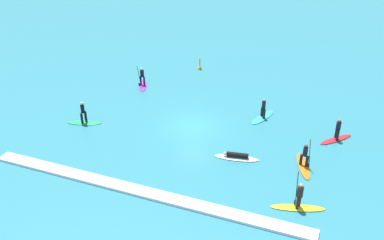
{
  "coord_description": "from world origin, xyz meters",
  "views": [
    {
      "loc": [
        10.27,
        -26.73,
        16.75
      ],
      "look_at": [
        0.0,
        0.0,
        0.5
      ],
      "focal_mm": 39.99,
      "sensor_mm": 36.0,
      "label": 1
    }
  ],
  "objects_px": {
    "surfer_on_teal_board": "(263,114)",
    "surfer_on_red_board": "(337,135)",
    "surfer_on_yellow_board": "(298,202)",
    "surfer_on_orange_board": "(304,162)",
    "surfer_on_purple_board": "(142,80)",
    "surfer_on_white_board": "(237,156)",
    "surfer_on_green_board": "(84,118)",
    "marker_buoy": "(200,67)"
  },
  "relations": [
    {
      "from": "surfer_on_teal_board",
      "to": "surfer_on_green_board",
      "type": "height_order",
      "value": "surfer_on_green_board"
    },
    {
      "from": "surfer_on_orange_board",
      "to": "surfer_on_red_board",
      "type": "bearing_deg",
      "value": 138.52
    },
    {
      "from": "surfer_on_red_board",
      "to": "surfer_on_white_board",
      "type": "distance_m",
      "value": 7.88
    },
    {
      "from": "surfer_on_orange_board",
      "to": "surfer_on_yellow_board",
      "type": "xyz_separation_m",
      "value": [
        0.3,
        -4.33,
        0.09
      ]
    },
    {
      "from": "surfer_on_red_board",
      "to": "marker_buoy",
      "type": "relative_size",
      "value": 2.0
    },
    {
      "from": "surfer_on_orange_board",
      "to": "marker_buoy",
      "type": "distance_m",
      "value": 17.97
    },
    {
      "from": "surfer_on_teal_board",
      "to": "surfer_on_white_board",
      "type": "bearing_deg",
      "value": 16.03
    },
    {
      "from": "surfer_on_red_board",
      "to": "surfer_on_yellow_board",
      "type": "relative_size",
      "value": 0.8
    },
    {
      "from": "surfer_on_red_board",
      "to": "surfer_on_yellow_board",
      "type": "bearing_deg",
      "value": -147.22
    },
    {
      "from": "surfer_on_orange_board",
      "to": "surfer_on_teal_board",
      "type": "xyz_separation_m",
      "value": [
        -4.02,
        5.55,
        -0.03
      ]
    },
    {
      "from": "surfer_on_red_board",
      "to": "surfer_on_purple_board",
      "type": "distance_m",
      "value": 17.88
    },
    {
      "from": "marker_buoy",
      "to": "surfer_on_orange_board",
      "type": "bearing_deg",
      "value": -47.29
    },
    {
      "from": "surfer_on_teal_board",
      "to": "surfer_on_green_board",
      "type": "xyz_separation_m",
      "value": [
        -12.87,
        -5.84,
        0.1
      ]
    },
    {
      "from": "surfer_on_white_board",
      "to": "surfer_on_green_board",
      "type": "distance_m",
      "value": 12.48
    },
    {
      "from": "surfer_on_green_board",
      "to": "surfer_on_orange_board",
      "type": "bearing_deg",
      "value": -17.3
    },
    {
      "from": "surfer_on_purple_board",
      "to": "surfer_on_teal_board",
      "type": "bearing_deg",
      "value": 53.78
    },
    {
      "from": "surfer_on_red_board",
      "to": "surfer_on_green_board",
      "type": "xyz_separation_m",
      "value": [
        -18.64,
        -4.5,
        0.0
      ]
    },
    {
      "from": "surfer_on_purple_board",
      "to": "surfer_on_orange_board",
      "type": "relative_size",
      "value": 0.9
    },
    {
      "from": "surfer_on_teal_board",
      "to": "marker_buoy",
      "type": "bearing_deg",
      "value": -113.5
    },
    {
      "from": "surfer_on_teal_board",
      "to": "surfer_on_red_board",
      "type": "bearing_deg",
      "value": 96.6
    },
    {
      "from": "marker_buoy",
      "to": "surfer_on_purple_board",
      "type": "bearing_deg",
      "value": -122.97
    },
    {
      "from": "surfer_on_green_board",
      "to": "surfer_on_yellow_board",
      "type": "relative_size",
      "value": 0.87
    },
    {
      "from": "surfer_on_white_board",
      "to": "surfer_on_teal_board",
      "type": "height_order",
      "value": "surfer_on_teal_board"
    },
    {
      "from": "surfer_on_orange_board",
      "to": "surfer_on_yellow_board",
      "type": "relative_size",
      "value": 0.97
    },
    {
      "from": "surfer_on_purple_board",
      "to": "surfer_on_orange_board",
      "type": "xyz_separation_m",
      "value": [
        15.8,
        -7.64,
        -0.1
      ]
    },
    {
      "from": "surfer_on_purple_board",
      "to": "marker_buoy",
      "type": "distance_m",
      "value": 6.64
    },
    {
      "from": "surfer_on_teal_board",
      "to": "surfer_on_yellow_board",
      "type": "bearing_deg",
      "value": 43.24
    },
    {
      "from": "surfer_on_red_board",
      "to": "surfer_on_orange_board",
      "type": "height_order",
      "value": "surfer_on_orange_board"
    },
    {
      "from": "surfer_on_purple_board",
      "to": "surfer_on_teal_board",
      "type": "xyz_separation_m",
      "value": [
        11.78,
        -2.09,
        -0.13
      ]
    },
    {
      "from": "surfer_on_yellow_board",
      "to": "marker_buoy",
      "type": "height_order",
      "value": "surfer_on_yellow_board"
    },
    {
      "from": "surfer_on_green_board",
      "to": "marker_buoy",
      "type": "height_order",
      "value": "surfer_on_green_board"
    },
    {
      "from": "surfer_on_purple_board",
      "to": "surfer_on_orange_board",
      "type": "distance_m",
      "value": 17.55
    },
    {
      "from": "surfer_on_white_board",
      "to": "surfer_on_orange_board",
      "type": "distance_m",
      "value": 4.47
    },
    {
      "from": "surfer_on_orange_board",
      "to": "surfer_on_green_board",
      "type": "distance_m",
      "value": 16.89
    },
    {
      "from": "surfer_on_white_board",
      "to": "marker_buoy",
      "type": "height_order",
      "value": "marker_buoy"
    },
    {
      "from": "surfer_on_teal_board",
      "to": "surfer_on_orange_board",
      "type": "bearing_deg",
      "value": 55.52
    },
    {
      "from": "surfer_on_red_board",
      "to": "surfer_on_green_board",
      "type": "distance_m",
      "value": 19.17
    },
    {
      "from": "surfer_on_purple_board",
      "to": "surfer_on_green_board",
      "type": "distance_m",
      "value": 8.0
    },
    {
      "from": "surfer_on_red_board",
      "to": "surfer_on_white_board",
      "type": "bearing_deg",
      "value": 170.95
    },
    {
      "from": "surfer_on_red_board",
      "to": "surfer_on_orange_board",
      "type": "xyz_separation_m",
      "value": [
        -1.75,
        -4.22,
        -0.07
      ]
    },
    {
      "from": "surfer_on_purple_board",
      "to": "surfer_on_white_board",
      "type": "height_order",
      "value": "surfer_on_purple_board"
    },
    {
      "from": "surfer_on_white_board",
      "to": "surfer_on_green_board",
      "type": "xyz_separation_m",
      "value": [
        -12.47,
        0.41,
        0.3
      ]
    }
  ]
}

